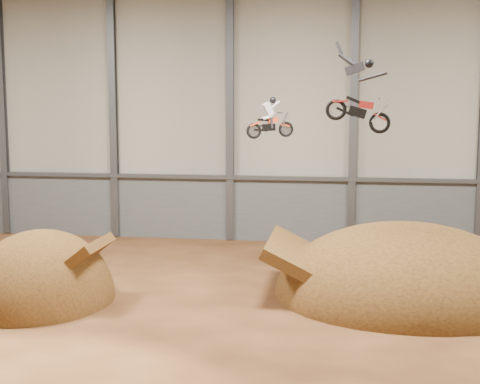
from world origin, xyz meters
name	(u,v)px	position (x,y,z in m)	size (l,w,h in m)	color
floor	(256,331)	(0.00, 0.00, 0.00)	(40.00, 40.00, 0.00)	#482713
back_wall	(291,115)	(0.00, 15.00, 7.00)	(40.00, 0.10, 14.00)	#A5A292
lower_band_back	(290,210)	(0.00, 14.90, 1.75)	(39.80, 0.18, 3.50)	#595C61
steel_rail	(290,178)	(0.00, 14.75, 3.55)	(39.80, 0.35, 0.20)	#47494F
steel_column_0	(3,114)	(-16.67, 14.80, 7.00)	(0.40, 0.36, 13.90)	#47494F
steel_column_1	(113,114)	(-10.00, 14.80, 7.00)	(0.40, 0.36, 13.90)	#47494F
steel_column_2	(230,115)	(-3.33, 14.80, 7.00)	(0.40, 0.36, 13.90)	#47494F
steel_column_3	(353,115)	(3.33, 14.80, 7.00)	(0.40, 0.36, 13.90)	#47494F
takeoff_ramp	(41,301)	(-8.69, 2.17, 0.00)	(5.58, 6.44, 5.58)	#3F260F
landing_ramp	(405,297)	(5.33, 4.84, 0.00)	(10.29, 9.10, 5.94)	#3F260F
fmx_rider_a	(270,116)	(-0.23, 6.41, 7.11)	(2.04, 0.78, 1.84)	#EF4622
fmx_rider_b	(355,88)	(3.17, 2.80, 8.15)	(3.12, 0.89, 2.68)	#AC1E1A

